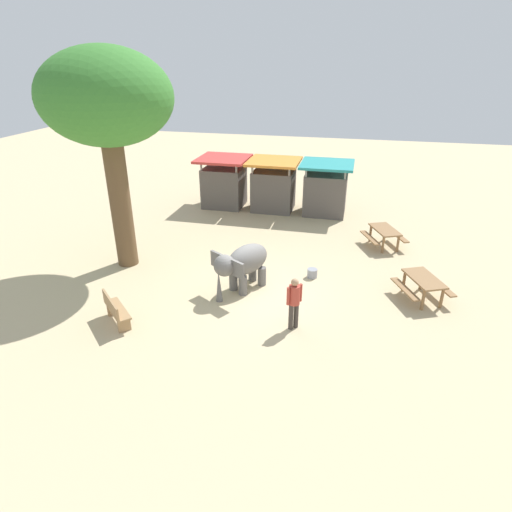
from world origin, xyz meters
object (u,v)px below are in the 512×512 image
(wooden_bench, at_px, (115,310))
(market_stall_red, at_px, (224,184))
(shade_tree_main, at_px, (106,102))
(picnic_table_near, at_px, (385,233))
(picnic_table_far, at_px, (423,283))
(market_stall_orange, at_px, (274,188))
(market_stall_teal, at_px, (325,191))
(person_handler, at_px, (294,300))
(elephant, at_px, (243,263))
(feed_bucket, at_px, (312,273))

(wooden_bench, relative_size, market_stall_red, 0.51)
(shade_tree_main, height_order, picnic_table_near, shade_tree_main)
(shade_tree_main, xyz_separation_m, picnic_table_far, (10.58, -0.23, -5.24))
(market_stall_orange, height_order, market_stall_teal, same)
(picnic_table_far, bearing_deg, picnic_table_near, 170.41)
(person_handler, relative_size, wooden_bench, 1.26)
(picnic_table_near, relative_size, market_stall_red, 0.78)
(elephant, distance_m, feed_bucket, 2.73)
(person_handler, bearing_deg, market_stall_teal, -42.35)
(market_stall_red, relative_size, market_stall_teal, 1.00)
(elephant, distance_m, shade_tree_main, 6.86)
(shade_tree_main, height_order, picnic_table_far, shade_tree_main)
(shade_tree_main, relative_size, picnic_table_far, 3.83)
(elephant, relative_size, wooden_bench, 1.66)
(market_stall_red, bearing_deg, wooden_bench, -89.39)
(shade_tree_main, bearing_deg, feed_bucket, 3.86)
(person_handler, height_order, market_stall_red, market_stall_red)
(picnic_table_far, bearing_deg, elephant, -107.27)
(feed_bucket, bearing_deg, elephant, -146.95)
(picnic_table_near, bearing_deg, market_stall_red, 41.89)
(shade_tree_main, height_order, wooden_bench, shade_tree_main)
(shade_tree_main, bearing_deg, market_stall_teal, 47.92)
(person_handler, distance_m, picnic_table_near, 7.22)
(market_stall_orange, relative_size, market_stall_teal, 1.00)
(person_handler, xyz_separation_m, picnic_table_far, (3.80, 2.58, -0.36))
(elephant, relative_size, shade_tree_main, 0.28)
(wooden_bench, xyz_separation_m, feed_bucket, (5.29, 4.25, -0.31))
(elephant, xyz_separation_m, market_stall_orange, (-0.63, 8.42, 0.15))
(picnic_table_near, xyz_separation_m, market_stall_orange, (-5.36, 3.60, 0.55))
(elephant, height_order, feed_bucket, elephant)
(picnic_table_far, relative_size, market_stall_teal, 0.78)
(elephant, bearing_deg, market_stall_orange, -144.45)
(shade_tree_main, bearing_deg, wooden_bench, -66.26)
(picnic_table_near, bearing_deg, market_stall_orange, 32.34)
(picnic_table_near, distance_m, feed_bucket, 4.27)
(elephant, distance_m, picnic_table_near, 6.76)
(person_handler, relative_size, picnic_table_far, 0.82)
(wooden_bench, xyz_separation_m, market_stall_red, (-0.12, 11.24, 0.67))
(picnic_table_far, xyz_separation_m, market_stall_red, (-9.04, 7.70, 0.55))
(shade_tree_main, xyz_separation_m, market_stall_orange, (4.14, 7.47, -4.69))
(market_stall_red, bearing_deg, picnic_table_far, -40.42)
(market_stall_orange, bearing_deg, shade_tree_main, -119.02)
(shade_tree_main, distance_m, picnic_table_far, 11.81)
(wooden_bench, xyz_separation_m, picnic_table_near, (7.84, 7.64, 0.12))
(elephant, xyz_separation_m, picnic_table_near, (4.73, 4.82, -0.41))
(elephant, relative_size, feed_bucket, 5.97)
(market_stall_orange, bearing_deg, picnic_table_near, -33.90)
(market_stall_red, height_order, feed_bucket, market_stall_red)
(elephant, distance_m, person_handler, 2.73)
(picnic_table_near, distance_m, picnic_table_far, 4.24)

